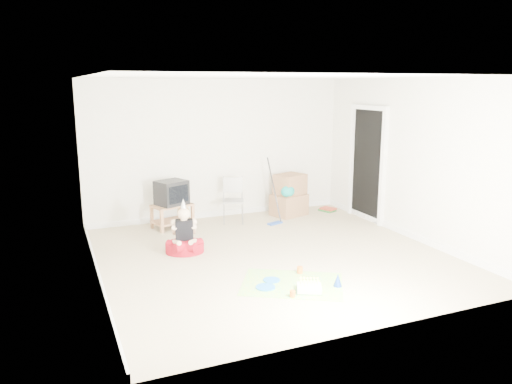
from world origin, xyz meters
name	(u,v)px	position (x,y,z in m)	size (l,w,h in m)	color
ground	(273,256)	(0.00, 0.00, 0.00)	(5.00, 5.00, 0.00)	tan
doorway_recess	(368,166)	(2.48, 1.20, 1.02)	(0.02, 0.90, 2.05)	black
tv_stand	(172,214)	(-1.02, 2.05, 0.25)	(0.77, 0.60, 0.42)	#9D6B47
crt_tv	(172,193)	(-1.02, 2.05, 0.64)	(0.50, 0.41, 0.43)	black
folding_chair	(233,201)	(0.09, 1.94, 0.41)	(0.48, 0.47, 0.84)	#95949A
cardboard_boxes	(289,196)	(1.28, 2.03, 0.38)	(0.74, 0.67, 0.80)	#996D4A
floor_mop	(275,210)	(0.75, 1.54, 0.26)	(0.31, 0.38, 1.18)	#2248AC
book_pile	(328,209)	(2.14, 2.01, 0.03)	(0.31, 0.35, 0.06)	#25702E
seated_woman	(185,241)	(-1.17, 0.66, 0.18)	(0.70, 0.70, 0.84)	maroon
party_mat	(292,284)	(-0.22, -1.08, 0.00)	(1.27, 0.92, 0.01)	#EC318B
birthday_cake	(309,289)	(-0.14, -1.38, 0.04)	(0.37, 0.34, 0.14)	white
blue_plate_near	(272,280)	(-0.42, -0.88, 0.01)	(0.22, 0.22, 0.01)	blue
blue_plate_far	(265,287)	(-0.59, -1.07, 0.01)	(0.25, 0.25, 0.01)	blue
orange_cup_near	(300,270)	(0.04, -0.80, 0.05)	(0.08, 0.08, 0.09)	#CA5E16
orange_cup_far	(292,294)	(-0.40, -1.44, 0.04)	(0.07, 0.07, 0.08)	#CA5E16
blue_party_hat	(338,280)	(0.27, -1.38, 0.09)	(0.11, 0.11, 0.16)	#1842AE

